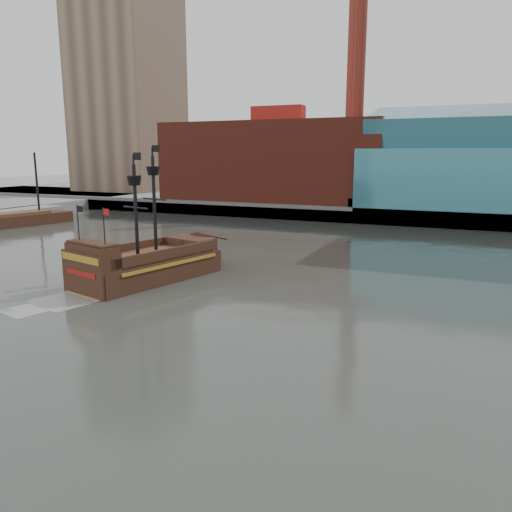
% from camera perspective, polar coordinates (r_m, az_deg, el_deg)
% --- Properties ---
extents(ground, '(400.00, 400.00, 0.00)m').
position_cam_1_polar(ground, '(25.25, -10.76, -14.79)').
color(ground, '#2B2E29').
rests_on(ground, ground).
extents(promenade_far, '(220.00, 60.00, 2.00)m').
position_cam_1_polar(promenade_far, '(111.75, 16.89, 5.86)').
color(promenade_far, slate).
rests_on(promenade_far, ground).
extents(seawall, '(220.00, 1.00, 2.60)m').
position_cam_1_polar(seawall, '(82.65, 14.39, 4.36)').
color(seawall, '#4C4C49').
rests_on(seawall, ground).
extents(skyline, '(149.00, 45.00, 62.00)m').
position_cam_1_polar(skyline, '(104.25, 20.14, 18.28)').
color(skyline, brown).
rests_on(skyline, promenade_far).
extents(pirate_ship, '(9.17, 17.82, 12.79)m').
position_cam_1_polar(pirate_ship, '(45.71, -12.41, -1.31)').
color(pirate_ship, black).
rests_on(pirate_ship, ground).
extents(docked_vessel, '(8.43, 19.52, 12.95)m').
position_cam_1_polar(docked_vessel, '(87.07, -26.17, 3.57)').
color(docked_vessel, black).
rests_on(docked_vessel, ground).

